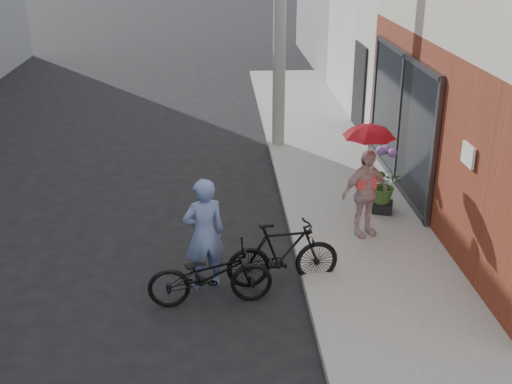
{
  "coord_description": "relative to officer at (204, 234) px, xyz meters",
  "views": [
    {
      "loc": [
        -0.27,
        -7.94,
        4.73
      ],
      "look_at": [
        0.27,
        0.78,
        1.1
      ],
      "focal_mm": 45.0,
      "sensor_mm": 36.0,
      "label": 1
    }
  ],
  "objects": [
    {
      "name": "kimono_woman",
      "position": [
        2.52,
        1.26,
        0.02
      ],
      "size": [
        0.91,
        0.65,
        1.43
      ],
      "primitive_type": "imported",
      "rotation": [
        0.0,
        0.0,
        0.41
      ],
      "color": "beige",
      "rests_on": "sidewalk"
    },
    {
      "name": "ground",
      "position": [
        0.49,
        0.0,
        -0.82
      ],
      "size": [
        80.0,
        80.0,
        0.0
      ],
      "primitive_type": "plane",
      "color": "black",
      "rests_on": "ground"
    },
    {
      "name": "potted_plant",
      "position": [
        3.05,
        2.12,
        -0.19
      ],
      "size": [
        0.59,
        0.52,
        0.66
      ],
      "primitive_type": "imported",
      "color": "#3F712D",
      "rests_on": "planter"
    },
    {
      "name": "curb",
      "position": [
        1.43,
        2.0,
        -0.76
      ],
      "size": [
        0.12,
        24.0,
        0.12
      ],
      "primitive_type": "cube",
      "color": "#9E9E99",
      "rests_on": "ground"
    },
    {
      "name": "officer",
      "position": [
        0.0,
        0.0,
        0.0
      ],
      "size": [
        0.69,
        0.55,
        1.63
      ],
      "primitive_type": "imported",
      "rotation": [
        0.0,
        0.0,
        3.45
      ],
      "color": "#6A82BC",
      "rests_on": "ground"
    },
    {
      "name": "bike_left",
      "position": [
        0.07,
        -0.45,
        -0.38
      ],
      "size": [
        1.72,
        0.72,
        0.88
      ],
      "primitive_type": "imported",
      "rotation": [
        0.0,
        0.0,
        1.66
      ],
      "color": "black",
      "rests_on": "ground"
    },
    {
      "name": "planter",
      "position": [
        3.05,
        2.12,
        -0.61
      ],
      "size": [
        0.43,
        0.43,
        0.18
      ],
      "primitive_type": "cube",
      "rotation": [
        0.0,
        0.0,
        -0.31
      ],
      "color": "black",
      "rests_on": "sidewalk"
    },
    {
      "name": "bike_right",
      "position": [
        1.09,
        -0.01,
        -0.33
      ],
      "size": [
        1.66,
        0.66,
        0.97
      ],
      "primitive_type": "imported",
      "rotation": [
        0.0,
        0.0,
        1.7
      ],
      "color": "black",
      "rests_on": "ground"
    },
    {
      "name": "parasol",
      "position": [
        2.52,
        1.26,
        1.08
      ],
      "size": [
        0.78,
        0.78,
        0.69
      ],
      "primitive_type": "imported",
      "color": "red",
      "rests_on": "kimono_woman"
    },
    {
      "name": "sidewalk",
      "position": [
        2.59,
        2.0,
        -0.76
      ],
      "size": [
        2.2,
        24.0,
        0.12
      ],
      "primitive_type": "cube",
      "color": "gray",
      "rests_on": "ground"
    }
  ]
}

